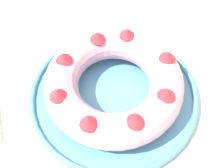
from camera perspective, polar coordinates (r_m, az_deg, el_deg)
name	(u,v)px	position (r m, az deg, el deg)	size (l,w,h in m)	color
dining_table	(112,110)	(0.72, 0.01, -4.75)	(1.23, 1.29, 0.72)	silver
serving_dish	(112,95)	(0.64, 0.00, -2.09)	(0.35, 0.35, 0.02)	#518EB2
bundt_cake	(112,84)	(0.60, 0.01, 0.06)	(0.27, 0.27, 0.08)	#E09EAD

